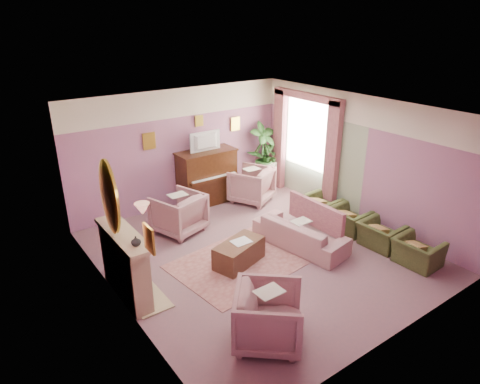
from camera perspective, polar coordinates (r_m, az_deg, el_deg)
floor at (r=8.48m, az=2.41°, el=-8.10°), size 5.50×6.00×0.01m
ceiling at (r=7.45m, az=2.76°, el=10.75°), size 5.50×6.00×0.01m
wall_back at (r=10.25m, az=-7.90°, el=5.78°), size 5.50×0.02×2.80m
wall_front at (r=6.05m, az=20.60°, el=-7.97°), size 5.50×0.02×2.80m
wall_left at (r=6.66m, az=-16.44°, el=-4.49°), size 0.02×6.00×2.80m
wall_right at (r=9.71m, az=15.47°, el=4.22°), size 0.02×6.00×2.80m
picture_rail_band at (r=9.98m, az=-8.20°, el=11.68°), size 5.50×0.01×0.65m
stripe_panel at (r=10.61m, az=9.86°, el=4.41°), size 0.01×3.00×2.15m
fireplace_surround at (r=7.28m, az=-15.07°, el=-9.55°), size 0.30×1.40×1.10m
fireplace_inset at (r=7.38m, az=-14.22°, el=-10.32°), size 0.18×0.72×0.68m
fire_ember at (r=7.49m, az=-13.80°, el=-11.40°), size 0.06×0.54×0.10m
mantel_shelf at (r=7.01m, az=-15.31°, el=-5.52°), size 0.40×1.55×0.07m
hearth at (r=7.62m, az=-13.23°, el=-12.57°), size 0.55×1.50×0.02m
mirror_frame at (r=6.68m, az=-17.01°, el=-0.67°), size 0.04×0.72×1.20m
mirror_glass at (r=6.69m, az=-16.81°, el=-0.62°), size 0.01×0.60×1.06m
sconce_shade at (r=5.73m, az=-12.89°, el=-2.21°), size 0.20×0.20×0.16m
piano at (r=10.45m, az=-4.44°, el=1.93°), size 1.40×0.60×1.30m
piano_keyshelf at (r=10.15m, az=-3.41°, el=1.74°), size 1.30×0.12×0.06m
piano_keys at (r=10.14m, az=-3.42°, el=1.95°), size 1.20×0.08×0.02m
piano_top at (r=10.24m, az=-4.55°, el=5.39°), size 1.45×0.65×0.04m
television at (r=10.12m, az=-4.45°, el=6.89°), size 0.80×0.12×0.48m
print_back_left at (r=9.79m, az=-12.03°, el=6.66°), size 0.30×0.03×0.38m
print_back_right at (r=10.90m, az=-0.64°, el=9.08°), size 0.26×0.03×0.34m
print_back_mid at (r=10.29m, az=-5.49°, el=9.43°), size 0.22×0.03×0.26m
print_left_wall at (r=5.52m, az=-12.04°, el=-6.14°), size 0.03×0.28×0.36m
window_blind at (r=10.58m, az=8.99°, el=7.95°), size 0.03×1.40×1.80m
curtain_left at (r=10.03m, az=12.18°, el=4.52°), size 0.16×0.34×2.60m
curtain_right at (r=11.28m, az=5.30°, el=6.94°), size 0.16×0.34×2.60m
pelmet at (r=10.35m, az=8.95°, el=12.50°), size 0.16×2.20×0.16m
mantel_plant at (r=7.41m, az=-16.93°, el=-2.66°), size 0.16×0.16×0.28m
mantel_vase at (r=6.54m, az=-13.71°, el=-6.38°), size 0.16×0.16×0.16m
area_rug at (r=8.19m, az=0.28°, el=-9.25°), size 2.69×2.08×0.01m
coffee_table at (r=8.02m, az=-0.13°, el=-8.16°), size 1.10×0.78×0.45m
table_paper at (r=7.93m, az=0.16°, el=-6.62°), size 0.35×0.28×0.01m
sofa at (r=8.61m, az=8.08°, el=-4.85°), size 0.65×1.94×0.78m
sofa_throw at (r=8.78m, az=10.06°, el=-2.91°), size 0.10×1.47×0.54m
floral_armchair_left at (r=9.15m, az=-8.20°, el=-2.53°), size 0.92×0.92×0.96m
floral_armchair_right at (r=10.55m, az=1.53°, el=1.20°), size 0.92×0.92×0.96m
floral_armchair_front at (r=6.19m, az=3.84°, el=-15.91°), size 0.92×0.92×0.96m
olive_chair_a at (r=8.59m, az=22.67°, el=-6.94°), size 0.56×0.80×0.69m
olive_chair_b at (r=8.97m, az=18.31°, el=-5.00°), size 0.56×0.80×0.69m
olive_chair_c at (r=9.41m, az=14.35°, el=-3.21°), size 0.56×0.80×0.69m
olive_chair_d at (r=9.89m, az=10.78°, el=-1.57°), size 0.56×0.80×0.69m
side_table at (r=11.54m, az=3.61°, el=2.39°), size 0.52×0.52×0.70m
side_plant_big at (r=11.37m, az=3.67°, el=4.85°), size 0.30×0.30×0.34m
side_plant_small at (r=11.38m, az=4.46°, el=4.69°), size 0.16×0.16×0.28m
palm_pot at (r=11.52m, az=3.01°, el=1.41°), size 0.34×0.34×0.34m
palm_plant at (r=11.23m, az=3.10°, el=5.65°), size 0.76×0.76×1.44m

